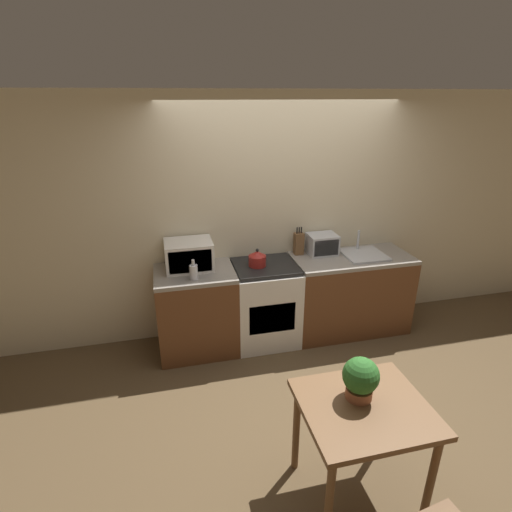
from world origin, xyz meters
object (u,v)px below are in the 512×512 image
(toaster_oven, at_px, (322,244))
(microwave, at_px, (189,255))
(kettle, at_px, (257,259))
(bottle, at_px, (194,272))
(stove_range, at_px, (265,303))
(dining_table, at_px, (363,419))

(toaster_oven, bearing_deg, microwave, -177.72)
(kettle, bearing_deg, bottle, -165.25)
(bottle, relative_size, toaster_oven, 0.65)
(microwave, bearing_deg, kettle, -8.76)
(bottle, bearing_deg, toaster_oven, 13.22)
(stove_range, height_order, dining_table, stove_range)
(kettle, xyz_separation_m, dining_table, (0.22, -1.95, -0.34))
(dining_table, bearing_deg, kettle, 96.34)
(dining_table, bearing_deg, toaster_oven, 75.10)
(stove_range, xyz_separation_m, toaster_oven, (0.69, 0.16, 0.56))
(microwave, xyz_separation_m, toaster_oven, (1.46, 0.06, -0.03))
(toaster_oven, distance_m, dining_table, 2.22)
(kettle, height_order, microwave, microwave)
(stove_range, bearing_deg, microwave, 172.47)
(stove_range, xyz_separation_m, kettle, (-0.09, -0.00, 0.53))
(dining_table, bearing_deg, stove_range, 93.82)
(stove_range, height_order, toaster_oven, toaster_oven)
(bottle, bearing_deg, microwave, 93.57)
(kettle, distance_m, bottle, 0.69)
(bottle, height_order, toaster_oven, toaster_oven)
(stove_range, relative_size, microwave, 1.90)
(stove_range, distance_m, dining_table, 1.97)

